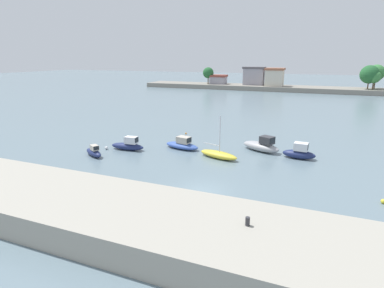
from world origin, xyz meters
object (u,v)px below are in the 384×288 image
object	(u,v)px
moored_boat_1	(128,145)
moored_boat_3	(219,155)
moored_boat_5	(299,153)
mooring_buoy_2	(383,201)
moored_boat_0	(94,152)
moored_boat_4	(262,146)
mooring_buoy_1	(186,133)
mooring_bollard	(248,221)
mooring_buoy_0	(106,148)
moored_boat_2	(182,145)

from	to	relation	value
moored_boat_1	moored_boat_3	bearing A→B (deg)	2.19
moored_boat_5	mooring_buoy_2	bearing A→B (deg)	-49.50
moored_boat_3	mooring_buoy_2	xyz separation A→B (m)	(15.34, -6.05, -0.23)
moored_boat_5	moored_boat_1	bearing A→B (deg)	-163.38
mooring_buoy_2	moored_boat_0	bearing A→B (deg)	177.33
moored_boat_4	mooring_buoy_1	world-z (taller)	moored_boat_4
mooring_bollard	mooring_buoy_0	xyz separation A→B (m)	(-20.70, 14.51, -1.93)
moored_boat_3	mooring_buoy_0	world-z (taller)	moored_boat_3
mooring_buoy_2	moored_boat_4	bearing A→B (deg)	136.91
moored_boat_2	mooring_buoy_2	size ratio (longest dim) A/B	12.81
moored_boat_1	moored_boat_4	xyz separation A→B (m)	(15.26, 5.63, 0.09)
moored_boat_0	moored_boat_1	distance (m)	4.28
moored_boat_3	moored_boat_4	world-z (taller)	moored_boat_3
moored_boat_4	moored_boat_3	bearing A→B (deg)	-107.08
mooring_bollard	mooring_buoy_1	size ratio (longest dim) A/B	1.97
moored_boat_4	mooring_buoy_0	size ratio (longest dim) A/B	12.93
moored_boat_5	mooring_buoy_0	world-z (taller)	moored_boat_5
moored_boat_0	mooring_buoy_1	distance (m)	14.79
moored_boat_3	mooring_buoy_1	xyz separation A→B (m)	(-7.84, 8.95, -0.29)
moored_boat_4	moored_boat_5	xyz separation A→B (m)	(4.43, -1.25, 0.01)
mooring_bollard	moored_boat_2	bearing A→B (deg)	123.47
mooring_bollard	moored_boat_1	world-z (taller)	mooring_bollard
moored_boat_2	mooring_buoy_2	bearing A→B (deg)	-9.94
moored_boat_0	moored_boat_4	distance (m)	19.83
mooring_buoy_2	moored_boat_1	bearing A→B (deg)	169.42
moored_boat_3	moored_boat_4	distance (m)	6.07
mooring_bollard	mooring_buoy_2	world-z (taller)	mooring_bollard
moored_boat_0	moored_boat_3	xyz separation A→B (m)	(13.53, 4.71, -0.07)
moored_boat_3	mooring_buoy_1	size ratio (longest dim) A/B	19.24
moored_boat_4	moored_boat_0	bearing A→B (deg)	-127.79
moored_boat_2	moored_boat_1	bearing A→B (deg)	-142.56
moored_boat_0	mooring_buoy_2	world-z (taller)	moored_boat_0
moored_boat_4	mooring_buoy_1	bearing A→B (deg)	-175.97
moored_boat_1	mooring_buoy_2	distance (m)	27.05
moored_boat_3	mooring_buoy_0	size ratio (longest dim) A/B	12.38
moored_boat_1	moored_boat_4	world-z (taller)	moored_boat_4
mooring_bollard	moored_boat_2	distance (m)	22.11
moored_boat_3	mooring_bollard	bearing A→B (deg)	-50.83
moored_boat_0	moored_boat_2	distance (m)	10.54
mooring_bollard	moored_boat_3	xyz separation A→B (m)	(-6.87, 16.52, -1.72)
mooring_buoy_2	moored_boat_5	bearing A→B (deg)	126.43
mooring_bollard	moored_boat_0	distance (m)	23.63
moored_boat_3	mooring_buoy_0	distance (m)	13.97
moored_boat_0	moored_boat_1	size ratio (longest dim) A/B	0.79
mooring_bollard	moored_boat_5	world-z (taller)	mooring_bollard
moored_boat_0	moored_boat_2	size ratio (longest dim) A/B	0.71
moored_boat_0	moored_boat_1	xyz separation A→B (m)	(2.28, 3.62, 0.11)
moored_boat_0	moored_boat_1	bearing A→B (deg)	86.31
moored_boat_5	mooring_bollard	bearing A→B (deg)	-90.47
moored_boat_3	moored_boat_1	bearing A→B (deg)	-157.89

